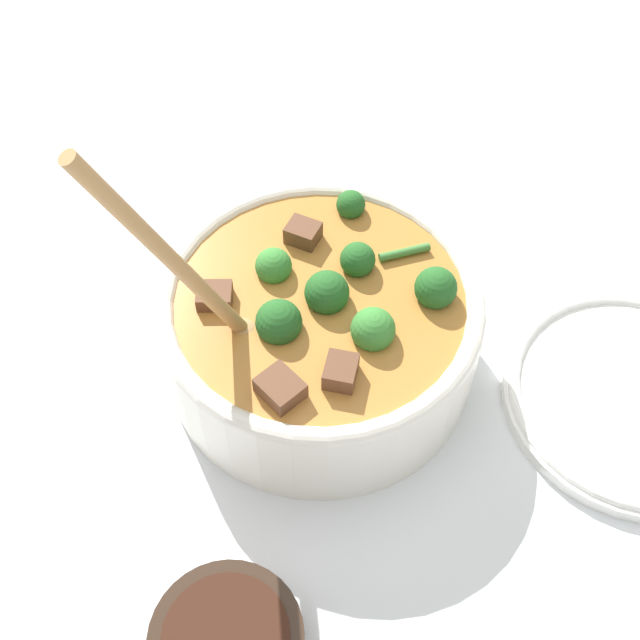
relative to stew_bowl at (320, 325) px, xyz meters
The scene contains 3 objects.
ground_plane 0.06m from the stew_bowl, 99.59° to the right, with size 4.00×4.00×0.00m, color silver.
stew_bowl is the anchor object (origin of this frame).
empty_plate 0.27m from the stew_bowl, behind, with size 0.22×0.22×0.02m.
Camera 1 is at (-0.06, 0.39, 0.59)m, focal length 45.00 mm.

